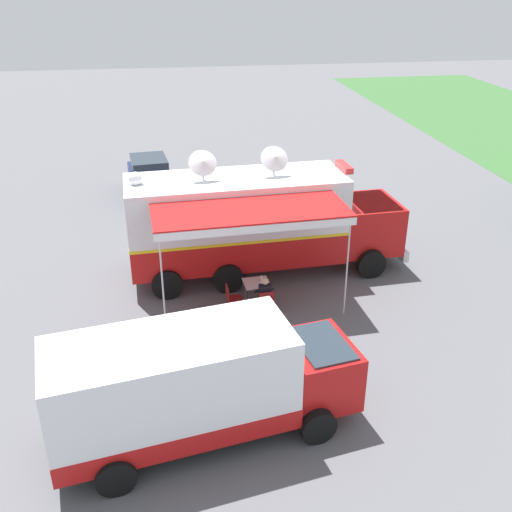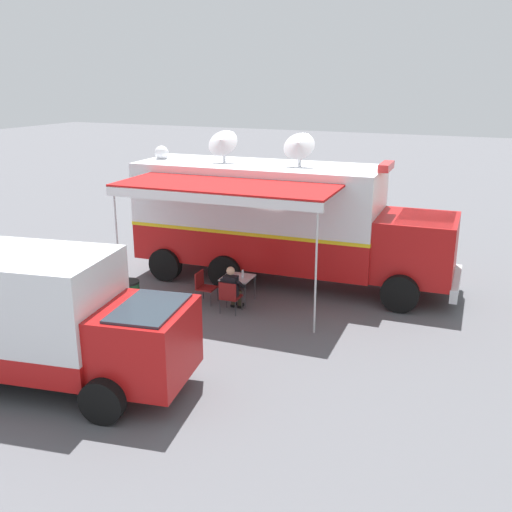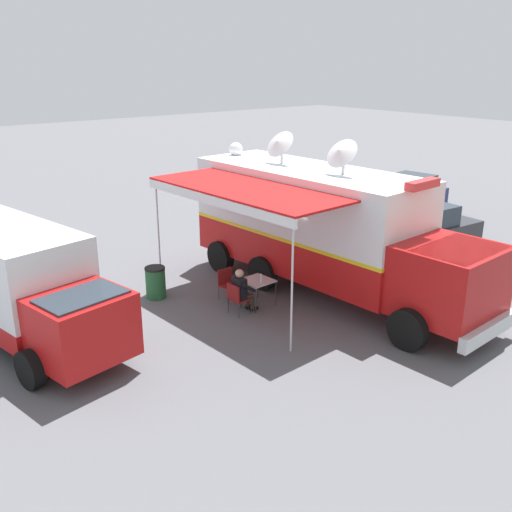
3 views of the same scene
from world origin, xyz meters
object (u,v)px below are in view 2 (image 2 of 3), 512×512
(folding_chair_at_table, at_px, (229,295))
(seated_responder, at_px, (232,288))
(folding_table, at_px, (237,279))
(command_truck, at_px, (281,218))
(trash_bin, at_px, (129,298))
(car_behind_truck, at_px, (324,218))
(folding_chair_beside_table, at_px, (203,285))
(car_far_corner, at_px, (275,193))
(support_truck, at_px, (11,316))
(water_bottle, at_px, (243,274))

(folding_chair_at_table, xyz_separation_m, seated_responder, (-0.19, -0.01, 0.14))
(folding_table, xyz_separation_m, folding_chair_at_table, (0.80, 0.16, -0.16))
(command_truck, relative_size, folding_table, 11.42)
(command_truck, relative_size, trash_bin, 10.56)
(command_truck, distance_m, folding_chair_at_table, 3.29)
(trash_bin, bearing_deg, car_behind_truck, 165.12)
(folding_chair_beside_table, distance_m, trash_bin, 2.04)
(seated_responder, height_order, car_behind_truck, car_behind_truck)
(car_far_corner, bearing_deg, folding_table, 17.13)
(car_behind_truck, bearing_deg, command_truck, 2.53)
(folding_table, bearing_deg, folding_chair_at_table, 10.97)
(seated_responder, height_order, support_truck, support_truck)
(command_truck, distance_m, water_bottle, 2.42)
(car_behind_truck, distance_m, car_far_corner, 5.10)
(folding_table, relative_size, water_bottle, 3.76)
(support_truck, relative_size, car_far_corner, 1.61)
(trash_bin, relative_size, car_far_corner, 0.21)
(folding_chair_beside_table, bearing_deg, car_behind_truck, 172.05)
(car_behind_truck, height_order, car_far_corner, same)
(water_bottle, height_order, trash_bin, water_bottle)
(water_bottle, height_order, folding_chair_beside_table, water_bottle)
(folding_chair_beside_table, xyz_separation_m, trash_bin, (1.53, -1.35, -0.06))
(folding_chair_beside_table, xyz_separation_m, support_truck, (5.29, -1.39, 0.87))
(trash_bin, distance_m, support_truck, 3.88)
(trash_bin, height_order, support_truck, support_truck)
(seated_responder, relative_size, trash_bin, 1.37)
(water_bottle, xyz_separation_m, folding_chair_beside_table, (0.39, -1.01, -0.32))
(folding_chair_at_table, relative_size, support_truck, 0.12)
(water_bottle, bearing_deg, support_truck, -22.84)
(folding_table, bearing_deg, trash_bin, -49.18)
(folding_chair_at_table, bearing_deg, command_truck, 175.01)
(folding_chair_beside_table, bearing_deg, seated_responder, 76.49)
(water_bottle, height_order, car_behind_truck, car_behind_truck)
(folding_chair_at_table, distance_m, support_truck, 5.49)
(water_bottle, xyz_separation_m, trash_bin, (1.92, -2.35, -0.38))
(water_bottle, relative_size, folding_chair_beside_table, 0.26)
(folding_table, distance_m, car_behind_truck, 7.11)
(command_truck, height_order, car_behind_truck, command_truck)
(water_bottle, distance_m, seated_responder, 0.66)
(car_behind_truck, bearing_deg, car_far_corner, -136.32)
(water_bottle, relative_size, car_far_corner, 0.05)
(command_truck, xyz_separation_m, folding_chair_at_table, (2.95, -0.26, -1.43))
(folding_table, height_order, water_bottle, water_bottle)
(water_bottle, distance_m, car_far_corner, 11.32)
(folding_chair_at_table, bearing_deg, car_behind_truck, 179.71)
(seated_responder, distance_m, car_far_corner, 11.92)
(command_truck, relative_size, car_behind_truck, 2.22)
(water_bottle, bearing_deg, car_behind_truck, 179.69)
(water_bottle, distance_m, support_truck, 6.19)
(folding_table, distance_m, trash_bin, 2.91)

